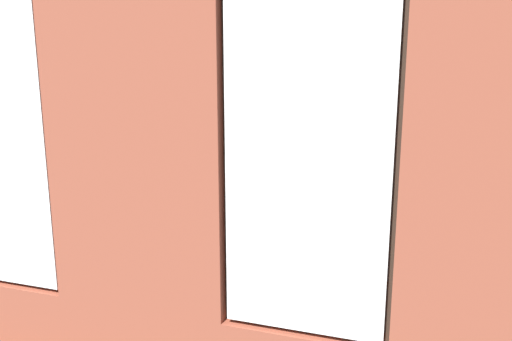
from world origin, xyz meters
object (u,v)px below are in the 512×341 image
(remote_silver, at_px, (268,203))
(potted_plant_foreground_right, at_px, (159,161))
(couch_by_window, at_px, (187,304))
(papasan_chair, at_px, (322,175))
(potted_plant_beside_window_right, at_px, (43,246))
(coffee_table, at_px, (268,208))
(tv_flatscreen, at_px, (68,166))
(potted_plant_corner_near_left, at_px, (502,181))
(table_plant_small, at_px, (274,196))
(media_console, at_px, (71,205))
(potted_plant_by_left_couch, at_px, (466,221))
(remote_black, at_px, (229,202))
(cup_ceramic, at_px, (305,199))
(remote_gray, at_px, (255,199))
(potted_plant_near_tv, at_px, (47,191))

(remote_silver, distance_m, potted_plant_foreground_right, 3.06)
(couch_by_window, distance_m, papasan_chair, 4.28)
(potted_plant_beside_window_right, bearing_deg, coffee_table, -113.96)
(tv_flatscreen, height_order, potted_plant_corner_near_left, tv_flatscreen)
(table_plant_small, bearing_deg, papasan_chair, -95.59)
(media_console, relative_size, potted_plant_by_left_couch, 2.41)
(table_plant_small, distance_m, potted_plant_beside_window_right, 2.70)
(remote_black, bearing_deg, table_plant_small, 26.95)
(coffee_table, distance_m, cup_ceramic, 0.46)
(potted_plant_beside_window_right, bearing_deg, remote_gray, -109.47)
(couch_by_window, height_order, potted_plant_beside_window_right, potted_plant_beside_window_right)
(couch_by_window, relative_size, remote_silver, 11.26)
(coffee_table, xyz_separation_m, potted_plant_near_tv, (2.22, 1.20, 0.33))
(coffee_table, relative_size, potted_plant_by_left_couch, 3.09)
(couch_by_window, bearing_deg, cup_ceramic, -97.05)
(coffee_table, height_order, potted_plant_foreground_right, potted_plant_foreground_right)
(couch_by_window, relative_size, potted_plant_foreground_right, 2.33)
(tv_flatscreen, bearing_deg, papasan_chair, -147.37)
(tv_flatscreen, bearing_deg, remote_gray, -174.58)
(potted_plant_by_left_couch, relative_size, potted_plant_corner_near_left, 0.63)
(couch_by_window, relative_size, coffee_table, 1.24)
(potted_plant_beside_window_right, distance_m, potted_plant_corner_near_left, 5.89)
(table_plant_small, bearing_deg, potted_plant_by_left_couch, -165.80)
(coffee_table, relative_size, potted_plant_corner_near_left, 1.95)
(remote_gray, height_order, potted_plant_by_left_couch, potted_plant_by_left_couch)
(coffee_table, distance_m, potted_plant_by_left_couch, 2.32)
(remote_gray, distance_m, potted_plant_by_left_couch, 2.49)
(table_plant_small, bearing_deg, remote_black, 0.00)
(remote_silver, bearing_deg, table_plant_small, -21.21)
(table_plant_small, relative_size, papasan_chair, 0.24)
(potted_plant_near_tv, bearing_deg, potted_plant_beside_window_right, 129.49)
(remote_black, height_order, potted_plant_beside_window_right, potted_plant_beside_window_right)
(cup_ceramic, bearing_deg, remote_silver, 18.93)
(cup_ceramic, distance_m, potted_plant_foreground_right, 3.33)
(potted_plant_beside_window_right, relative_size, potted_plant_near_tv, 0.97)
(tv_flatscreen, distance_m, potted_plant_beside_window_right, 2.91)
(table_plant_small, xyz_separation_m, potted_plant_by_left_couch, (-2.16, -0.55, -0.25))
(couch_by_window, bearing_deg, potted_plant_beside_window_right, 3.99)
(papasan_chair, xyz_separation_m, potted_plant_near_tv, (2.52, 3.03, 0.29))
(remote_silver, relative_size, potted_plant_beside_window_right, 0.13)
(remote_silver, relative_size, papasan_chair, 0.15)
(cup_ceramic, xyz_separation_m, remote_silver, (0.42, 0.15, -0.04))
(potted_plant_by_left_couch, bearing_deg, potted_plant_beside_window_right, 40.94)
(remote_gray, distance_m, potted_plant_near_tv, 2.42)
(potted_plant_beside_window_right, bearing_deg, papasan_chair, -108.15)
(cup_ceramic, bearing_deg, papasan_chair, -86.05)
(coffee_table, relative_size, remote_gray, 9.07)
(remote_silver, bearing_deg, tv_flatscreen, -151.15)
(coffee_table, height_order, remote_silver, remote_silver)
(remote_silver, bearing_deg, coffee_table, 167.28)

